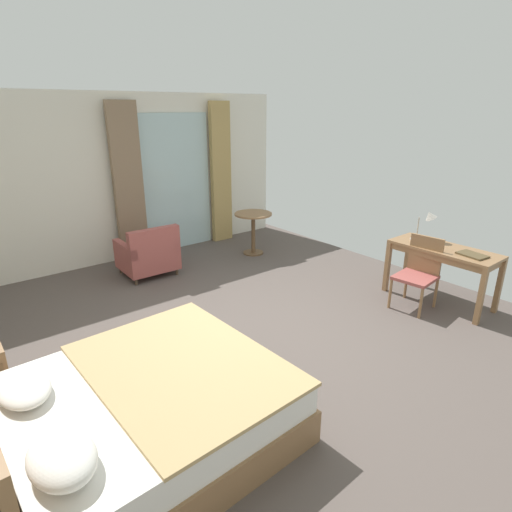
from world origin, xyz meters
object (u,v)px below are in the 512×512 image
Objects in this scene: armchair_by_window at (149,255)px; writing_desk at (443,255)px; desk_chair at (419,270)px; bed at (139,412)px; closed_book at (472,255)px; desk_lamp at (427,219)px; round_cafe_table at (253,224)px.

writing_desk is at bearing -51.43° from armchair_by_window.
writing_desk is at bearing -16.87° from desk_chair.
closed_book is (4.13, -0.46, 0.47)m from bed.
armchair_by_window reaches higher than writing_desk.
desk_chair is 0.74m from desk_lamp.
bed reaches higher than round_cafe_table.
desk_lamp reaches higher than bed.
round_cafe_table is at bearing 40.81° from bed.
bed is at bearing -179.68° from desk_chair.
bed is at bearing -116.18° from armchair_by_window.
round_cafe_table is (-0.38, 2.94, 0.04)m from desk_chair.
desk_chair is 1.15× the size of armchair_by_window.
writing_desk is at bearing 92.90° from closed_book.
round_cafe_table is at bearing 106.76° from desk_lamp.
desk_chair is 1.25× the size of round_cafe_table.
bed reaches higher than desk_chair.
desk_chair is at bearing -54.53° from armchair_by_window.
closed_book is at bearing -6.31° from bed.
writing_desk is 0.52m from desk_lamp.
bed is 2.64× the size of armchair_by_window.
writing_desk is 4.18m from armchair_by_window.
bed is 4.32m from desk_lamp.
armchair_by_window is (1.56, 3.18, 0.04)m from bed.
bed reaches higher than closed_book.
writing_desk is 1.68× the size of armchair_by_window.
bed is at bearing -176.69° from desk_lamp.
writing_desk is 1.83× the size of round_cafe_table.
armchair_by_window is (-2.60, 3.26, -0.33)m from writing_desk.
closed_book is 3.50m from round_cafe_table.
desk_chair is at bearing 163.13° from writing_desk.
writing_desk is 4.16× the size of closed_book.
bed is at bearing -139.19° from round_cafe_table.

